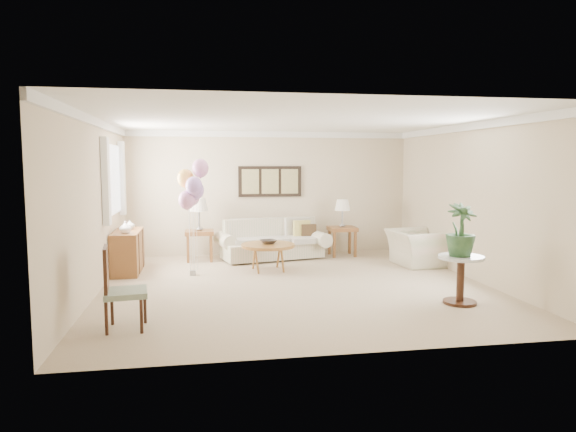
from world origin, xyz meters
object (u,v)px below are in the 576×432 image
object	(u,v)px
coffee_table	(268,246)
sofa	(272,243)
balloon_cluster	(192,187)
accent_chair	(119,287)
armchair	(416,248)

from	to	relation	value
coffee_table	sofa	bearing A→B (deg)	78.59
sofa	balloon_cluster	size ratio (longest dim) A/B	1.17
accent_chair	armchair	bearing A→B (deg)	31.26
sofa	accent_chair	size ratio (longest dim) A/B	2.40
sofa	balloon_cluster	bearing A→B (deg)	-139.94
sofa	armchair	distance (m)	2.85
sofa	balloon_cluster	distance (m)	2.36
sofa	coffee_table	distance (m)	1.20
coffee_table	balloon_cluster	size ratio (longest dim) A/B	0.48
coffee_table	accent_chair	size ratio (longest dim) A/B	0.99
sofa	coffee_table	size ratio (longest dim) A/B	2.43
accent_chair	balloon_cluster	size ratio (longest dim) A/B	0.49
armchair	balloon_cluster	size ratio (longest dim) A/B	0.51
coffee_table	accent_chair	xyz separation A→B (m)	(-2.13, -2.97, 0.06)
coffee_table	balloon_cluster	xyz separation A→B (m)	(-1.32, -0.14, 1.08)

